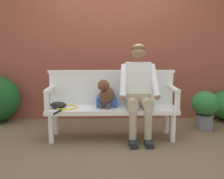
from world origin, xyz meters
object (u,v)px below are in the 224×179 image
Objects in this scene: garden_bench at (112,111)px; dog_on_bench at (106,94)px; baseball_glove at (58,105)px; person_seated at (139,88)px; potted_plant at (205,107)px; tennis_racket at (66,108)px; sports_bag at (106,102)px.

garden_bench is 4.44× the size of dog_on_bench.
dog_on_bench is 1.83× the size of baseball_glove.
person_seated is 2.17× the size of potted_plant.
baseball_glove reaches higher than tennis_racket.
person_seated reaches higher than potted_plant.
tennis_racket is 0.96× the size of potted_plant.
person_seated is at bearing 3.81° from baseball_glove.
garden_bench is at bearing 178.05° from person_seated.
person_seated is at bearing -1.95° from garden_bench.
garden_bench is 0.28m from dog_on_bench.
potted_plant is (2.17, 0.39, -0.13)m from baseball_glove.
potted_plant reaches higher than sports_bag.
tennis_racket is 2.64× the size of baseball_glove.
tennis_racket is 0.11m from baseball_glove.
dog_on_bench reaches higher than potted_plant.
potted_plant is at bearing 10.69° from sports_bag.
sports_bag is at bearing 141.96° from garden_bench.
sports_bag is at bearing 10.98° from baseball_glove.
baseball_glove is at bearing 178.67° from dog_on_bench.
baseball_glove is at bearing -178.52° from person_seated.
sports_bag reaches higher than garden_bench.
person_seated reaches higher than tennis_racket.
person_seated reaches higher than dog_on_bench.
dog_on_bench reaches higher than baseball_glove.
dog_on_bench reaches higher than garden_bench.
potted_plant reaches higher than tennis_racket.
person_seated reaches higher than garden_bench.
sports_bag is (-0.44, 0.07, -0.20)m from person_seated.
sports_bag is at bearing 11.65° from tennis_racket.
tennis_racket is 0.57m from sports_bag.
garden_bench is 1.48m from potted_plant.
tennis_racket is 2.08× the size of sports_bag.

